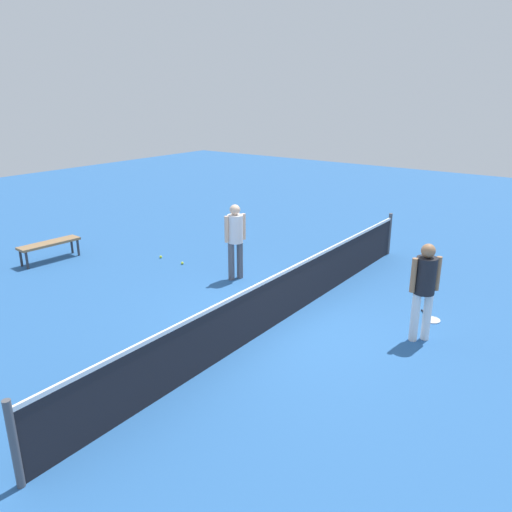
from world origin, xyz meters
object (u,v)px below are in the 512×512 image
tennis_ball_near_player (161,257)px  player_near_side (235,235)px  tennis_ball_midcourt (309,274)px  courtside_bench (49,245)px  tennis_racket_near_player (230,304)px  player_far_side (425,284)px  tennis_racket_far_player (431,319)px  tennis_ball_by_net (182,263)px

tennis_ball_near_player → player_near_side: bearing=89.9°
tennis_ball_midcourt → courtside_bench: bearing=-62.8°
tennis_racket_near_player → tennis_ball_midcourt: 2.41m
player_near_side → player_far_side: (0.43, 4.32, 0.00)m
player_far_side → tennis_racket_far_player: bearing=-175.0°
player_near_side → tennis_ball_by_net: player_near_side is taller
tennis_racket_far_player → tennis_ball_near_player: 6.69m
player_near_side → tennis_racket_far_player: player_near_side is taller
tennis_ball_near_player → courtside_bench: bearing=-49.4°
player_near_side → tennis_ball_near_player: bearing=-90.1°
player_near_side → tennis_ball_near_player: (-0.01, -2.43, -0.98)m
tennis_racket_near_player → player_far_side: bearing=102.6°
player_near_side → tennis_ball_midcourt: 1.94m
player_far_side → tennis_ball_near_player: player_far_side is taller
tennis_racket_far_player → courtside_bench: size_ratio=0.36×
player_near_side → courtside_bench: bearing=-68.7°
player_near_side → tennis_ball_by_net: 1.92m
player_near_side → tennis_racket_near_player: (1.21, 0.82, -1.00)m
tennis_ball_near_player → player_far_side: bearing=86.3°
courtside_bench → player_near_side: bearing=111.3°
tennis_ball_near_player → tennis_ball_by_net: (0.02, 0.78, 0.00)m
tennis_ball_near_player → tennis_ball_midcourt: (-1.16, 3.64, 0.00)m
tennis_racket_far_player → tennis_ball_midcourt: bearing=-103.1°
tennis_racket_far_player → tennis_ball_by_net: bearing=-85.3°
player_near_side → player_far_side: size_ratio=1.00×
tennis_racket_far_player → tennis_ball_near_player: tennis_ball_near_player is taller
tennis_racket_near_player → tennis_ball_near_player: bearing=-110.5°
tennis_racket_far_player → tennis_ball_near_player: bearing=-86.0°
player_far_side → courtside_bench: size_ratio=1.12×
tennis_ball_near_player → tennis_racket_near_player: bearing=69.5°
player_far_side → tennis_ball_midcourt: bearing=-117.2°
player_near_side → tennis_ball_near_player: size_ratio=25.76×
tennis_racket_far_player → tennis_ball_near_player: size_ratio=8.24×
tennis_ball_near_player → tennis_ball_midcourt: same height
player_near_side → courtside_bench: size_ratio=1.12×
tennis_racket_far_player → player_near_side: bearing=-83.7°
courtside_bench → player_far_side: bearing=98.5°
tennis_racket_far_player → tennis_ball_by_net: (0.48, -5.90, 0.02)m
tennis_ball_near_player → tennis_ball_midcourt: size_ratio=1.00×
player_near_side → tennis_ball_near_player: player_near_side is taller
player_far_side → tennis_ball_near_player: 6.84m
tennis_racket_near_player → tennis_ball_by_net: (-1.19, -2.48, 0.02)m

